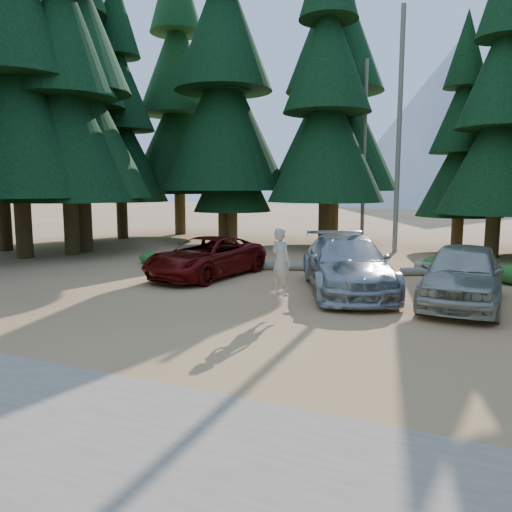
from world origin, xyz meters
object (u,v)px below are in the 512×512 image
(silver_minivan_center, at_px, (347,264))
(log_mid, at_px, (467,269))
(frisbee_player, at_px, (281,261))
(log_left, at_px, (302,267))
(silver_minivan_right, at_px, (463,274))
(log_right, at_px, (463,271))
(red_pickup, at_px, (206,257))

(silver_minivan_center, height_order, log_mid, silver_minivan_center)
(frisbee_player, bearing_deg, log_left, -51.21)
(silver_minivan_right, xyz_separation_m, frisbee_player, (-4.29, -3.07, 0.53))
(log_right, bearing_deg, silver_minivan_center, -151.28)
(frisbee_player, distance_m, log_left, 7.11)
(frisbee_player, distance_m, log_right, 9.32)
(silver_minivan_center, height_order, log_right, silver_minivan_center)
(red_pickup, height_order, silver_minivan_center, silver_minivan_center)
(silver_minivan_right, bearing_deg, log_right, 93.43)
(silver_minivan_center, height_order, silver_minivan_right, silver_minivan_center)
(frisbee_player, distance_m, log_mid, 9.80)
(frisbee_player, relative_size, log_mid, 0.45)
(log_right, bearing_deg, red_pickup, 179.67)
(frisbee_player, xyz_separation_m, log_left, (-1.68, 6.80, -1.24))
(red_pickup, height_order, silver_minivan_right, silver_minivan_right)
(red_pickup, relative_size, silver_minivan_center, 0.87)
(silver_minivan_right, xyz_separation_m, log_left, (-5.97, 3.73, -0.72))
(silver_minivan_right, height_order, log_mid, silver_minivan_right)
(silver_minivan_center, distance_m, log_right, 5.80)
(red_pickup, xyz_separation_m, silver_minivan_center, (5.39, -0.53, 0.14))
(log_right, bearing_deg, log_mid, 52.44)
(frisbee_player, height_order, log_mid, frisbee_player)
(red_pickup, height_order, log_right, red_pickup)
(red_pickup, height_order, frisbee_player, frisbee_player)
(silver_minivan_right, bearing_deg, frisbee_player, -141.66)
(silver_minivan_center, bearing_deg, log_mid, 33.50)
(silver_minivan_center, height_order, frisbee_player, frisbee_player)
(red_pickup, bearing_deg, silver_minivan_center, 1.73)
(red_pickup, xyz_separation_m, log_right, (8.73, 4.15, -0.58))
(frisbee_player, height_order, log_right, frisbee_player)
(log_left, distance_m, log_mid, 6.30)
(red_pickup, distance_m, log_left, 3.98)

